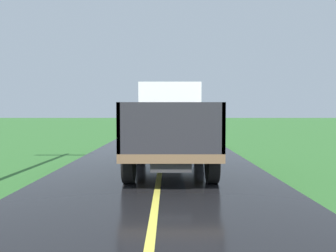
# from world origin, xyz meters

# --- Properties ---
(banana_truck_near) EXTENTS (2.38, 5.82, 2.80)m
(banana_truck_near) POSITION_xyz_m (0.31, 11.24, 1.47)
(banana_truck_near) COLOR #2D2D30
(banana_truck_near) RESTS_ON road_surface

